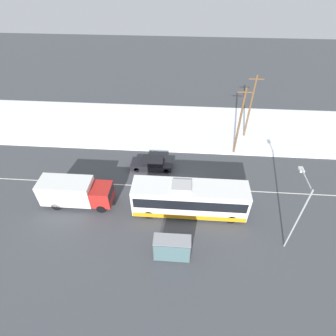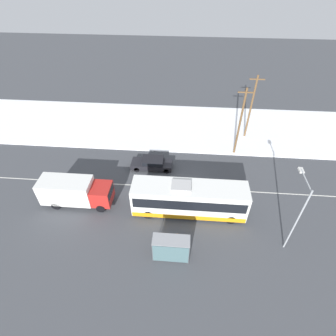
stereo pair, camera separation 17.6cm
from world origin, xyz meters
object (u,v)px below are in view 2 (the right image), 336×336
at_px(sedan_car, 152,163).
at_px(bus_shelter, 171,248).
at_px(utility_pole_snowlot, 251,107).
at_px(city_bus, 189,199).
at_px(pedestrian_at_stop, 177,239).
at_px(box_truck, 75,191).
at_px(utility_pole_roadside, 240,122).
at_px(streetlamp, 298,208).

distance_m(sedan_car, bus_shelter, 11.98).
bearing_deg(utility_pole_snowlot, city_bus, -118.25).
bearing_deg(sedan_car, pedestrian_at_stop, 108.50).
distance_m(box_truck, pedestrian_at_stop, 11.29).
xyz_separation_m(pedestrian_at_stop, bus_shelter, (-0.45, -1.24, 0.55)).
height_order(pedestrian_at_stop, bus_shelter, bus_shelter).
distance_m(box_truck, bus_shelter, 11.42).
height_order(box_truck, utility_pole_roadside, utility_pole_roadside).
height_order(city_bus, sedan_car, city_bus).
distance_m(bus_shelter, utility_pole_snowlot, 21.25).
bearing_deg(city_bus, box_truck, 178.67).
bearing_deg(utility_pole_snowlot, sedan_car, -147.20).
height_order(box_truck, pedestrian_at_stop, box_truck).
bearing_deg(utility_pole_snowlot, pedestrian_at_stop, -114.93).
distance_m(pedestrian_at_stop, utility_pole_snowlot, 20.04).
distance_m(city_bus, bus_shelter, 5.51).
height_order(pedestrian_at_stop, utility_pole_snowlot, utility_pole_snowlot).
xyz_separation_m(box_truck, pedestrian_at_stop, (10.40, -4.37, -0.49)).
height_order(streetlamp, utility_pole_snowlot, utility_pole_snowlot).
xyz_separation_m(sedan_car, bus_shelter, (3.00, -11.56, 0.91)).
xyz_separation_m(sedan_car, utility_pole_roadside, (9.93, 3.72, 3.73)).
height_order(bus_shelter, utility_pole_snowlot, utility_pole_snowlot).
distance_m(box_truck, streetlamp, 20.21).
bearing_deg(box_truck, bus_shelter, -29.40).
distance_m(streetlamp, utility_pole_roadside, 13.08).
bearing_deg(box_truck, pedestrian_at_stop, -22.79).
bearing_deg(utility_pole_snowlot, utility_pole_roadside, -115.53).
xyz_separation_m(pedestrian_at_stop, utility_pole_roadside, (6.48, 14.05, 3.37)).
bearing_deg(streetlamp, pedestrian_at_stop, -172.14).
bearing_deg(pedestrian_at_stop, city_bus, 77.55).
bearing_deg(pedestrian_at_stop, streetlamp, 7.86).
relative_size(sedan_car, utility_pole_roadside, 0.55).
relative_size(city_bus, utility_pole_snowlot, 1.27).
xyz_separation_m(utility_pole_roadside, utility_pole_snowlot, (1.85, 3.87, -0.04)).
relative_size(pedestrian_at_stop, streetlamp, 0.26).
distance_m(city_bus, pedestrian_at_stop, 4.25).
bearing_deg(utility_pole_roadside, utility_pole_snowlot, 64.47).
distance_m(city_bus, sedan_car, 7.66).
height_order(city_bus, pedestrian_at_stop, city_bus).
bearing_deg(bus_shelter, sedan_car, 104.56).
bearing_deg(box_truck, streetlamp, -8.85).
xyz_separation_m(box_truck, sedan_car, (6.95, 5.96, -0.86)).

